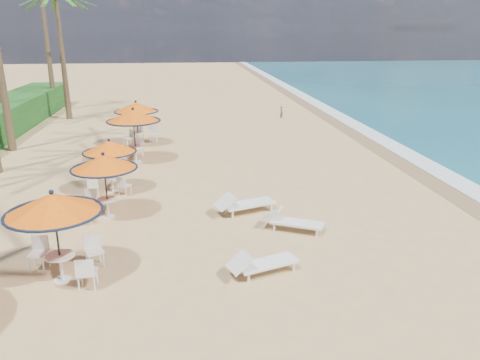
{
  "coord_description": "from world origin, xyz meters",
  "views": [
    {
      "loc": [
        -2.1,
        -11.51,
        6.22
      ],
      "look_at": [
        -0.27,
        3.82,
        1.2
      ],
      "focal_mm": 35.0,
      "sensor_mm": 36.0,
      "label": 1
    }
  ],
  "objects_px": {
    "station_0": "(56,214)",
    "station_1": "(102,168)",
    "lounger_far": "(243,203)",
    "station_3": "(132,123)",
    "lounger_mid": "(291,221)",
    "station_4": "(137,112)",
    "lounger_near": "(261,263)",
    "station_2": "(110,153)"
  },
  "relations": [
    {
      "from": "station_3",
      "to": "lounger_mid",
      "type": "bearing_deg",
      "value": -56.73
    },
    {
      "from": "lounger_far",
      "to": "station_1",
      "type": "bearing_deg",
      "value": 158.41
    },
    {
      "from": "station_1",
      "to": "lounger_mid",
      "type": "xyz_separation_m",
      "value": [
        6.1,
        -1.81,
        -1.44
      ]
    },
    {
      "from": "station_2",
      "to": "station_0",
      "type": "bearing_deg",
      "value": -92.55
    },
    {
      "from": "station_0",
      "to": "lounger_mid",
      "type": "relative_size",
      "value": 1.23
    },
    {
      "from": "station_4",
      "to": "lounger_near",
      "type": "height_order",
      "value": "station_4"
    },
    {
      "from": "station_2",
      "to": "lounger_far",
      "type": "xyz_separation_m",
      "value": [
        4.88,
        -2.8,
        -1.23
      ]
    },
    {
      "from": "lounger_far",
      "to": "lounger_mid",
      "type": "bearing_deg",
      "value": -70.27
    },
    {
      "from": "station_0",
      "to": "lounger_mid",
      "type": "distance_m",
      "value": 7.1
    },
    {
      "from": "station_0",
      "to": "station_1",
      "type": "relative_size",
      "value": 1.07
    },
    {
      "from": "station_0",
      "to": "station_4",
      "type": "height_order",
      "value": "station_4"
    },
    {
      "from": "station_0",
      "to": "station_1",
      "type": "bearing_deg",
      "value": 84.09
    },
    {
      "from": "lounger_far",
      "to": "station_3",
      "type": "bearing_deg",
      "value": 102.18
    },
    {
      "from": "station_0",
      "to": "station_4",
      "type": "distance_m",
      "value": 14.72
    },
    {
      "from": "station_3",
      "to": "station_4",
      "type": "xyz_separation_m",
      "value": [
        -0.1,
        3.55,
        -0.12
      ]
    },
    {
      "from": "lounger_mid",
      "to": "lounger_far",
      "type": "height_order",
      "value": "lounger_far"
    },
    {
      "from": "station_3",
      "to": "lounger_far",
      "type": "height_order",
      "value": "station_3"
    },
    {
      "from": "lounger_far",
      "to": "lounger_near",
      "type": "bearing_deg",
      "value": -110.58
    },
    {
      "from": "station_3",
      "to": "lounger_near",
      "type": "relative_size",
      "value": 1.32
    },
    {
      "from": "station_1",
      "to": "lounger_far",
      "type": "height_order",
      "value": "station_1"
    },
    {
      "from": "station_0",
      "to": "station_2",
      "type": "xyz_separation_m",
      "value": [
        0.3,
        6.81,
        -0.23
      ]
    },
    {
      "from": "station_4",
      "to": "lounger_mid",
      "type": "bearing_deg",
      "value": -64.58
    },
    {
      "from": "station_0",
      "to": "lounger_far",
      "type": "bearing_deg",
      "value": 37.71
    },
    {
      "from": "lounger_near",
      "to": "station_1",
      "type": "bearing_deg",
      "value": 116.83
    },
    {
      "from": "lounger_mid",
      "to": "station_1",
      "type": "bearing_deg",
      "value": -170.17
    },
    {
      "from": "station_3",
      "to": "lounger_near",
      "type": "distance_m",
      "value": 12.39
    },
    {
      "from": "station_0",
      "to": "lounger_far",
      "type": "relative_size",
      "value": 1.09
    },
    {
      "from": "station_3",
      "to": "station_4",
      "type": "height_order",
      "value": "station_3"
    },
    {
      "from": "station_0",
      "to": "station_4",
      "type": "xyz_separation_m",
      "value": [
        0.66,
        14.71,
        0.02
      ]
    },
    {
      "from": "station_2",
      "to": "lounger_near",
      "type": "relative_size",
      "value": 1.08
    },
    {
      "from": "station_0",
      "to": "lounger_far",
      "type": "distance_m",
      "value": 6.71
    },
    {
      "from": "station_4",
      "to": "station_2",
      "type": "bearing_deg",
      "value": -92.6
    },
    {
      "from": "station_4",
      "to": "station_1",
      "type": "bearing_deg",
      "value": -91.25
    },
    {
      "from": "station_2",
      "to": "lounger_mid",
      "type": "relative_size",
      "value": 1.08
    },
    {
      "from": "station_0",
      "to": "station_2",
      "type": "height_order",
      "value": "station_0"
    },
    {
      "from": "lounger_mid",
      "to": "station_4",
      "type": "bearing_deg",
      "value": 141.8
    },
    {
      "from": "station_1",
      "to": "station_2",
      "type": "distance_m",
      "value": 2.64
    },
    {
      "from": "lounger_near",
      "to": "lounger_mid",
      "type": "distance_m",
      "value": 3.04
    },
    {
      "from": "lounger_near",
      "to": "lounger_far",
      "type": "distance_m",
      "value": 4.34
    },
    {
      "from": "station_0",
      "to": "lounger_mid",
      "type": "bearing_deg",
      "value": 19.89
    },
    {
      "from": "station_0",
      "to": "station_3",
      "type": "bearing_deg",
      "value": 86.1
    },
    {
      "from": "station_3",
      "to": "station_4",
      "type": "distance_m",
      "value": 3.56
    }
  ]
}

